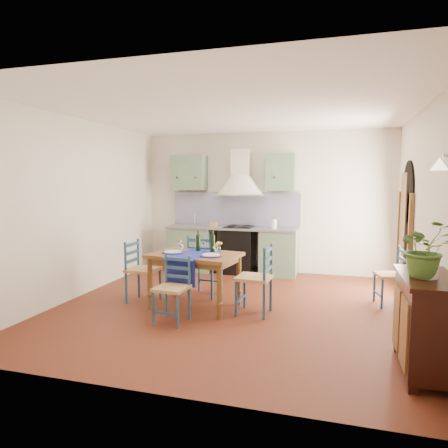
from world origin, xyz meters
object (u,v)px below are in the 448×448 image
(dining_table, at_px, (195,260))
(sideboard, at_px, (426,321))
(chair_near, at_px, (173,288))
(potted_plant, at_px, (425,249))

(dining_table, bearing_deg, sideboard, -24.81)
(dining_table, xyz_separation_m, sideboard, (2.79, -1.29, -0.19))
(dining_table, bearing_deg, chair_near, -95.99)
(dining_table, height_order, potted_plant, potted_plant)
(dining_table, xyz_separation_m, chair_near, (-0.07, -0.65, -0.25))
(chair_near, xyz_separation_m, potted_plant, (2.81, -0.68, 0.76))
(sideboard, distance_m, potted_plant, 0.70)
(sideboard, relative_size, potted_plant, 1.97)
(chair_near, xyz_separation_m, sideboard, (2.86, -0.64, 0.07))
(dining_table, distance_m, potted_plant, 3.09)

